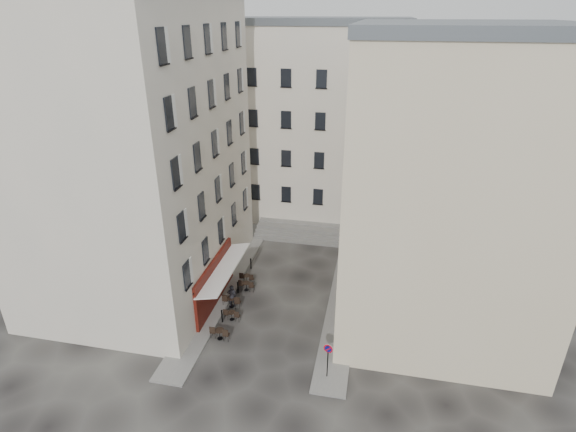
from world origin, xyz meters
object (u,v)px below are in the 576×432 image
(no_parking_sign, at_px, (328,355))
(bistro_table_b, at_px, (232,315))
(bistro_table_a, at_px, (220,333))
(pedestrian, at_px, (232,296))

(no_parking_sign, distance_m, bistro_table_b, 8.13)
(bistro_table_b, bearing_deg, no_parking_sign, -29.62)
(no_parking_sign, xyz_separation_m, bistro_table_b, (-6.98, 3.97, -1.28))
(no_parking_sign, distance_m, bistro_table_a, 7.47)
(no_parking_sign, height_order, bistro_table_b, no_parking_sign)
(pedestrian, bearing_deg, no_parking_sign, 129.72)
(no_parking_sign, relative_size, pedestrian, 1.36)
(bistro_table_a, bearing_deg, no_parking_sign, -15.30)
(bistro_table_a, relative_size, pedestrian, 0.73)
(bistro_table_b, distance_m, pedestrian, 1.59)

